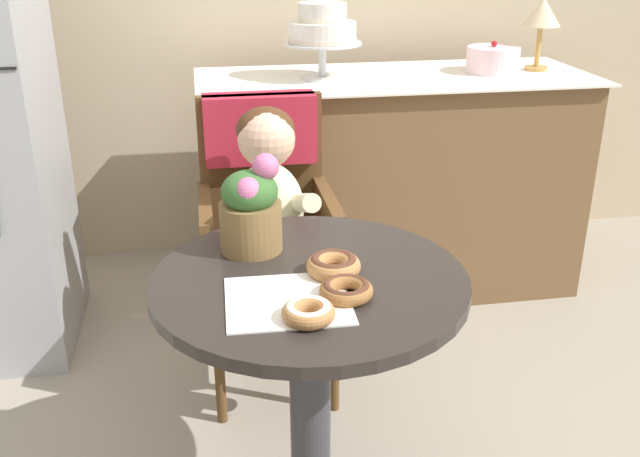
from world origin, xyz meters
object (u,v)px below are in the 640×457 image
donut_mid (333,264)px  donut_side (308,311)px  flower_vase (251,208)px  table_lamp (542,15)px  donut_front (346,289)px  tiered_cake_stand (322,30)px  wicker_chair (264,198)px  cafe_table (310,356)px  round_layer_cake (493,60)px  seated_child (269,204)px

donut_mid → donut_side: donut_mid is taller
flower_vase → table_lamp: size_ratio=0.84×
donut_front → tiered_cake_stand: (0.20, 1.41, 0.34)m
wicker_chair → table_lamp: size_ratio=3.35×
cafe_table → donut_side: 0.30m
wicker_chair → donut_side: size_ratio=8.85×
donut_mid → flower_vase: (-0.17, 0.16, 0.08)m
flower_vase → round_layer_cake: (1.06, 1.14, 0.12)m
wicker_chair → seated_child: bearing=-91.5°
donut_mid → flower_vase: 0.25m
donut_mid → round_layer_cake: size_ratio=0.59×
cafe_table → donut_mid: bearing=3.2°
donut_front → donut_mid: size_ratio=0.93×
seated_child → donut_front: (0.09, -0.69, 0.06)m
donut_side → seated_child: bearing=89.9°
donut_side → tiered_cake_stand: size_ratio=0.36×
seated_child → donut_mid: bearing=-81.4°
donut_front → table_lamp: 1.83m
seated_child → tiered_cake_stand: (0.29, 0.73, 0.40)m
round_layer_cake → donut_front: bearing=-122.0°
donut_front → donut_mid: donut_mid is taller
donut_side → flower_vase: bearing=102.9°
wicker_chair → donut_front: (0.09, -0.84, 0.10)m
wicker_chair → flower_vase: size_ratio=3.97×
donut_mid → donut_side: bearing=-114.1°
round_layer_cake → donut_side: bearing=-123.2°
flower_vase → donut_front: bearing=-57.7°
seated_child → donut_front: 0.69m
cafe_table → wicker_chair: bearing=92.5°
cafe_table → tiered_cake_stand: 1.44m
flower_vase → table_lamp: table_lamp is taller
donut_mid → table_lamp: table_lamp is taller
tiered_cake_stand → round_layer_cake: bearing=0.7°
seated_child → donut_side: bearing=-90.1°
table_lamp → flower_vase: bearing=-137.5°
cafe_table → donut_front: 0.26m
wicker_chair → donut_side: wicker_chair is taller
donut_front → round_layer_cake: round_layer_cake is taller
seated_child → flower_vase: bearing=-101.5°
wicker_chair → donut_mid: bearing=-84.7°
cafe_table → flower_vase: bearing=124.5°
table_lamp → donut_side: bearing=-127.9°
seated_child → flower_vase: (-0.08, -0.41, 0.15)m
donut_front → flower_vase: bearing=122.3°
seated_child → donut_side: 0.77m
flower_vase → tiered_cake_stand: size_ratio=0.80×
donut_side → tiered_cake_stand: tiered_cake_stand is taller
flower_vase → tiered_cake_stand: 1.22m
cafe_table → tiered_cake_stand: tiered_cake_stand is taller
flower_vase → donut_side: bearing=-77.1°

